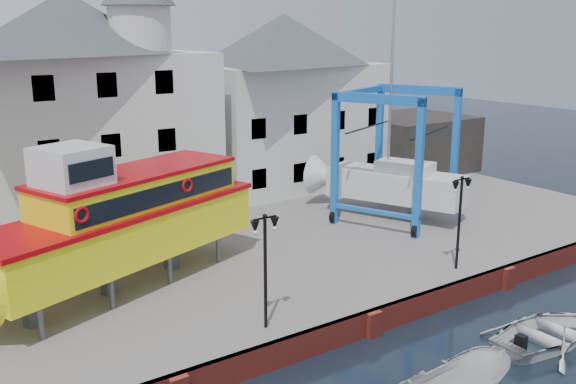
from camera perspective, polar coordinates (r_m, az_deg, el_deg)
ground at (r=25.05m, az=7.48°, el=-12.56°), size 140.00×140.00×0.00m
hardstanding at (r=33.11m, az=-5.40°, el=-4.70°), size 44.00×22.00×1.00m
quay_wall at (r=24.89m, az=7.35°, el=-11.45°), size 44.00×0.47×1.00m
building_white_main at (r=36.46m, az=-18.26°, el=7.45°), size 14.00×8.30×14.00m
building_white_right at (r=43.11m, az=-0.40°, el=8.14°), size 12.00×8.00×11.20m
shed_dark at (r=48.51m, az=10.78°, el=4.29°), size 8.00×7.00×4.00m
lamp_post_left at (r=22.02m, az=-2.05°, el=-4.50°), size 1.12×0.32×4.20m
lamp_post_right at (r=28.46m, az=15.11°, el=-0.61°), size 1.12×0.32×4.20m
tour_boat at (r=25.94m, az=-15.92°, el=-2.74°), size 14.43×7.99×6.16m
travel_lift at (r=36.27m, az=8.37°, el=1.47°), size 7.80×9.22×13.66m
motorboat_b at (r=26.20m, az=21.99°, el=-12.28°), size 4.97×3.56×1.03m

